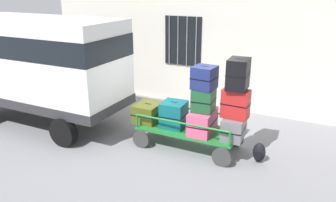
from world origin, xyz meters
The scene contains 14 objects.
ground_plane centered at (0.00, 0.00, 0.00)m, with size 40.00×40.00×0.00m, color gray.
building_wall centered at (-0.01, 2.93, 2.50)m, with size 12.00×0.38×5.00m.
van centered at (-3.96, -0.40, 1.75)m, with size 4.70×2.00×2.86m.
luggage_cart centered at (0.22, -0.10, 0.39)m, with size 2.40×1.09×0.48m.
cart_railing centered at (0.22, -0.10, 0.76)m, with size 2.28×0.95×0.34m.
suitcase_left_bottom centered at (-0.86, -0.08, 0.70)m, with size 0.58×0.71×0.44m.
suitcase_midleft_bottom centered at (-0.14, -0.13, 0.78)m, with size 0.58×0.59×0.61m.
suitcase_center_bottom centered at (0.58, -0.13, 0.74)m, with size 0.54×0.87×0.53m.
suitcase_center_middle centered at (0.58, -0.11, 1.25)m, with size 0.49×0.55×0.51m.
suitcase_center_top centered at (0.58, -0.11, 1.76)m, with size 0.51×0.52×0.50m.
suitcase_midright_bottom centered at (1.29, -0.12, 0.72)m, with size 0.49×0.71×0.49m.
suitcase_midright_middle centered at (1.29, -0.12, 1.27)m, with size 0.59×0.36×0.63m.
suitcase_midright_top centered at (1.29, -0.07, 1.91)m, with size 0.45×0.58×0.65m.
backpack centered at (1.87, -0.05, 0.22)m, with size 0.27×0.22×0.44m.
Camera 1 is at (2.91, -6.68, 3.66)m, focal length 35.50 mm.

